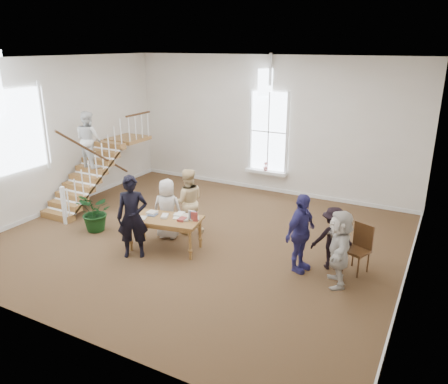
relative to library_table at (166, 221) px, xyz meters
The scene contains 12 objects.
ground 1.25m from the library_table, 65.00° to the left, with size 10.00×10.00×0.00m, color #4B331D.
room_shell 5.33m from the library_table, 85.42° to the left, with size 10.49×10.00×10.00m.
staircase 4.35m from the library_table, 157.03° to the left, with size 1.10×4.10×2.92m.
library_table is the anchor object (origin of this frame).
police_officer 0.85m from the library_table, 125.03° to the right, with size 0.73×0.48×1.99m, color black.
elderly_woman 0.69m from the library_table, 122.05° to the left, with size 0.77×0.50×1.58m, color silver.
person_yellow 1.10m from the library_table, 93.49° to the left, with size 0.86×0.67×1.77m, color beige.
woman_cluster_a 3.27m from the library_table, ahead, with size 1.05×0.44×1.80m, color navy.
woman_cluster_b 3.95m from the library_table, 14.07° to the left, with size 0.94×0.54×1.45m, color black.
woman_cluster_c 4.14m from the library_table, ahead, with size 1.54×0.49×1.66m, color beige.
floor_plant 2.31m from the library_table, behind, with size 0.97×0.84×1.08m, color #103412.
side_chair 4.53m from the library_table, 14.09° to the left, with size 0.62×0.62×1.10m.
Camera 1 is at (5.42, -8.89, 4.83)m, focal length 35.00 mm.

